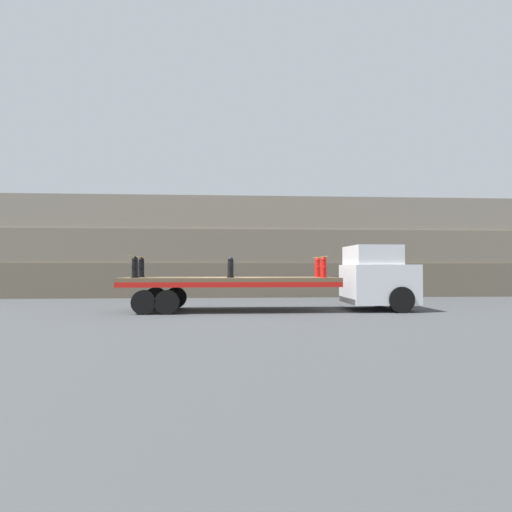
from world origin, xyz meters
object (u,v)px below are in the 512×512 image
at_px(fire_hydrant_red_near_2, 324,267).
at_px(fire_hydrant_red_far_2, 318,267).
at_px(fire_hydrant_black_near_0, 135,267).
at_px(fire_hydrant_black_near_1, 231,267).
at_px(fire_hydrant_black_far_1, 231,267).
at_px(fire_hydrant_black_far_0, 141,267).
at_px(truck_cab, 379,278).
at_px(flatbed_trailer, 216,284).

relative_size(fire_hydrant_red_near_2, fire_hydrant_red_far_2, 1.00).
distance_m(fire_hydrant_black_near_0, fire_hydrant_red_near_2, 7.57).
relative_size(fire_hydrant_black_near_1, fire_hydrant_red_near_2, 1.00).
bearing_deg(fire_hydrant_black_far_1, fire_hydrant_red_far_2, 0.00).
distance_m(fire_hydrant_black_near_0, fire_hydrant_red_far_2, 7.65).
relative_size(fire_hydrant_black_far_0, fire_hydrant_red_far_2, 1.00).
xyz_separation_m(fire_hydrant_black_near_0, fire_hydrant_red_near_2, (7.57, 0.00, 0.00)).
xyz_separation_m(fire_hydrant_black_near_0, fire_hydrant_red_far_2, (7.57, 1.12, 0.00)).
height_order(truck_cab, fire_hydrant_black_far_1, truck_cab).
height_order(fire_hydrant_black_far_0, fire_hydrant_red_far_2, same).
height_order(fire_hydrant_black_far_0, fire_hydrant_red_near_2, same).
bearing_deg(truck_cab, fire_hydrant_red_far_2, 167.46).
relative_size(truck_cab, fire_hydrant_black_near_1, 3.20).
bearing_deg(fire_hydrant_black_far_0, fire_hydrant_black_near_1, -16.55).
xyz_separation_m(fire_hydrant_red_near_2, fire_hydrant_red_far_2, (0.00, 1.12, 0.00)).
relative_size(truck_cab, fire_hydrant_black_far_0, 3.20).
height_order(fire_hydrant_black_far_0, fire_hydrant_black_near_1, same).
xyz_separation_m(flatbed_trailer, fire_hydrant_black_far_0, (-3.17, 0.56, 0.68)).
xyz_separation_m(flatbed_trailer, fire_hydrant_black_far_1, (0.61, 0.56, 0.68)).
height_order(truck_cab, fire_hydrant_black_far_0, truck_cab).
bearing_deg(fire_hydrant_black_near_1, fire_hydrant_black_near_0, 180.00).
relative_size(fire_hydrant_black_near_0, fire_hydrant_red_near_2, 1.00).
relative_size(fire_hydrant_black_near_1, fire_hydrant_black_far_1, 1.00).
bearing_deg(fire_hydrant_black_near_1, fire_hydrant_red_far_2, 16.55).
xyz_separation_m(truck_cab, fire_hydrant_black_near_1, (-6.31, -0.56, 0.43)).
distance_m(fire_hydrant_black_far_1, fire_hydrant_red_far_2, 3.78).
bearing_deg(fire_hydrant_red_far_2, flatbed_trailer, -172.72).
relative_size(fire_hydrant_black_far_1, fire_hydrant_red_near_2, 1.00).
xyz_separation_m(truck_cab, fire_hydrant_red_near_2, (-2.53, -0.56, 0.43)).
distance_m(fire_hydrant_black_near_0, fire_hydrant_black_near_1, 3.78).
distance_m(flatbed_trailer, fire_hydrant_black_near_0, 3.29).
relative_size(fire_hydrant_black_far_1, fire_hydrant_red_far_2, 1.00).
height_order(fire_hydrant_black_near_1, fire_hydrant_red_near_2, same).
bearing_deg(flatbed_trailer, fire_hydrant_red_far_2, 7.28).
xyz_separation_m(fire_hydrant_black_far_1, fire_hydrant_red_near_2, (3.78, -1.12, 0.00)).
relative_size(fire_hydrant_black_near_1, fire_hydrant_red_far_2, 1.00).
bearing_deg(flatbed_trailer, fire_hydrant_black_near_0, -169.95).
bearing_deg(truck_cab, fire_hydrant_black_far_0, 176.81).
distance_m(fire_hydrant_black_far_1, fire_hydrant_red_near_2, 3.95).
distance_m(truck_cab, fire_hydrant_black_far_1, 6.35).
relative_size(flatbed_trailer, fire_hydrant_black_near_0, 10.38).
bearing_deg(fire_hydrant_red_near_2, fire_hydrant_black_near_1, 180.00).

